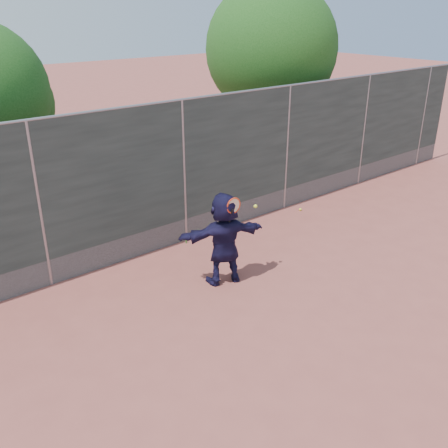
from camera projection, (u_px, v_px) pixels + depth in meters
ground at (307, 309)px, 8.35m from camera, size 80.00×80.00×0.00m
player at (224, 239)px, 8.88m from camera, size 1.67×0.99×1.72m
ball_ground at (300, 209)px, 12.35m from camera, size 0.07×0.07×0.07m
fence at (184, 170)px, 10.20m from camera, size 20.00×0.06×3.03m
swing_action at (236, 207)px, 8.55m from camera, size 0.78×0.18×0.51m
tree_right at (275, 52)px, 13.74m from camera, size 3.78×3.60×5.39m
weed_clump at (200, 232)px, 10.87m from camera, size 0.68×0.07×0.30m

